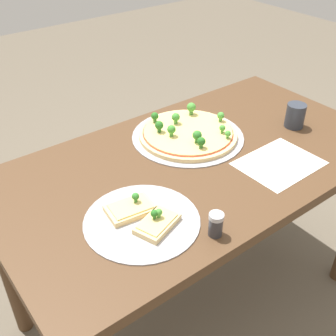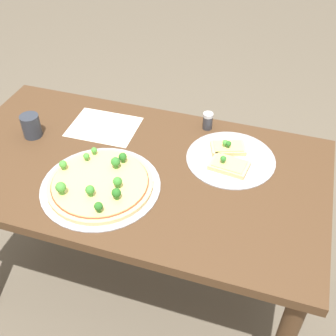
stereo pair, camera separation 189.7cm
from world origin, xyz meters
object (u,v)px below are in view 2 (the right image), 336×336
(pizza_tray_whole, at_px, (100,184))
(pizza_tray_slice, at_px, (230,158))
(drinking_cup, at_px, (31,126))
(dining_table, at_px, (135,186))
(condiment_shaker, at_px, (208,121))

(pizza_tray_whole, distance_m, pizza_tray_slice, 0.46)
(pizza_tray_slice, relative_size, drinking_cup, 3.56)
(dining_table, bearing_deg, drinking_cup, -6.56)
(pizza_tray_whole, bearing_deg, pizza_tray_slice, -144.86)
(pizza_tray_slice, height_order, drinking_cup, drinking_cup)
(condiment_shaker, bearing_deg, dining_table, 57.21)
(pizza_tray_slice, distance_m, condiment_shaker, 0.20)
(pizza_tray_slice, xyz_separation_m, drinking_cup, (0.74, 0.09, 0.04))
(dining_table, bearing_deg, condiment_shaker, -122.79)
(pizza_tray_whole, height_order, drinking_cup, drinking_cup)
(drinking_cup, bearing_deg, dining_table, 173.44)
(drinking_cup, bearing_deg, condiment_shaker, -158.30)
(pizza_tray_slice, bearing_deg, dining_table, 23.76)
(drinking_cup, relative_size, condiment_shaker, 1.30)
(dining_table, relative_size, pizza_tray_slice, 4.22)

